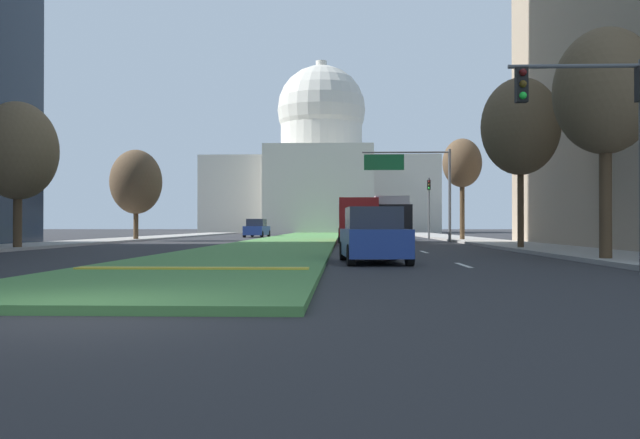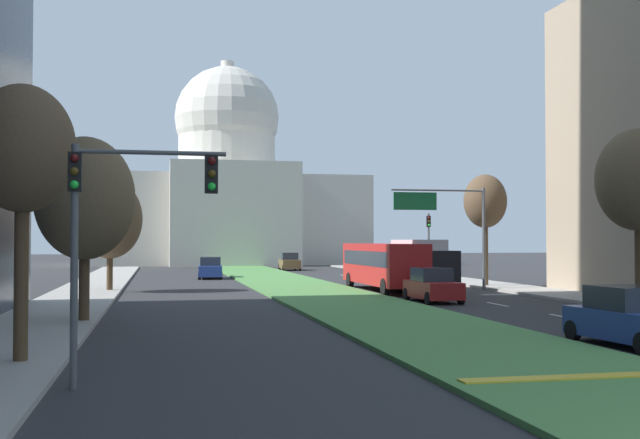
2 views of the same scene
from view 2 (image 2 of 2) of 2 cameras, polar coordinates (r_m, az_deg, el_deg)
ground_plane at (r=58.18m, az=-2.78°, el=-4.67°), size 260.00×260.00×0.00m
grass_median at (r=53.33m, az=-1.95°, el=-4.87°), size 6.28×88.51×0.14m
median_curb_nose at (r=18.15m, az=18.83°, el=-10.93°), size 5.66×0.50×0.04m
lane_dashes_right at (r=46.71m, az=8.77°, el=-5.40°), size 0.16×50.85×0.01m
sidewalk_left at (r=47.83m, az=-16.94°, el=-5.18°), size 4.00×88.51×0.15m
sidewalk_right at (r=52.67m, az=13.52°, el=-4.87°), size 4.00×88.51×0.15m
capitol_building at (r=106.39m, az=-6.86°, el=1.90°), size 35.92×25.38×27.99m
traffic_light_near_left at (r=17.11m, az=-14.86°, el=0.69°), size 3.34×0.35×5.20m
traffic_light_far_right at (r=58.89m, az=8.03°, el=-1.39°), size 0.28×0.35×5.20m
overhead_guide_sign at (r=49.08m, az=9.49°, el=0.24°), size 6.20×0.20×6.50m
street_tree_left_near at (r=20.81m, az=-21.11°, el=4.71°), size 2.59×2.59×7.08m
street_tree_left_mid at (r=30.49m, az=-16.97°, el=1.48°), size 3.74×3.74×7.08m
street_tree_right_mid at (r=37.75m, az=22.38°, el=2.70°), size 3.70×3.70×8.21m
street_tree_left_far at (r=48.82m, az=-15.24°, el=0.03°), size 3.89×3.89×6.90m
street_tree_right_far at (r=53.22m, az=12.10°, el=1.27°), size 2.89×2.89×7.62m
sedan_lead_stopped at (r=24.87m, az=21.90°, el=-6.79°), size 2.22×4.32×1.78m
sedan_midblock at (r=40.07m, az=8.31°, el=-4.88°), size 1.90×4.28×1.75m
sedan_distant at (r=55.79m, az=5.28°, el=-3.97°), size 1.89×4.32×1.72m
sedan_far_horizon at (r=64.50m, az=-8.10°, el=-3.60°), size 2.22×4.70×1.80m
sedan_very_far at (r=82.17m, az=-2.27°, el=-3.16°), size 2.15×4.71×1.86m
box_truck_delivery at (r=48.41m, az=7.62°, el=-3.29°), size 2.40×6.40×3.20m
city_bus at (r=48.45m, az=4.68°, el=-3.19°), size 2.62×11.00×2.95m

